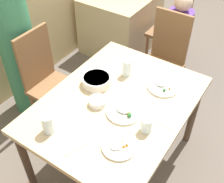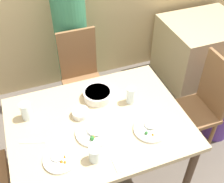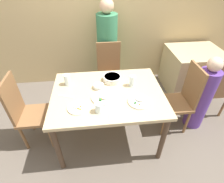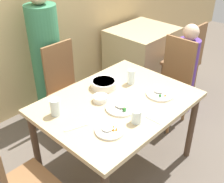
{
  "view_description": "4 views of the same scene",
  "coord_description": "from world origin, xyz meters",
  "px_view_note": "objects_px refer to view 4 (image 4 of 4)",
  "views": [
    {
      "loc": [
        -1.25,
        -0.79,
        2.21
      ],
      "look_at": [
        0.07,
        0.09,
        0.77
      ],
      "focal_mm": 45.0,
      "sensor_mm": 36.0,
      "label": 1
    },
    {
      "loc": [
        -0.39,
        -1.34,
        2.34
      ],
      "look_at": [
        0.13,
        0.05,
        0.98
      ],
      "focal_mm": 45.0,
      "sensor_mm": 36.0,
      "label": 2
    },
    {
      "loc": [
        -0.13,
        -1.62,
        2.05
      ],
      "look_at": [
        0.04,
        -0.06,
        0.82
      ],
      "focal_mm": 28.0,
      "sensor_mm": 36.0,
      "label": 3
    },
    {
      "loc": [
        -1.49,
        -1.34,
        2.09
      ],
      "look_at": [
        -0.08,
        -0.01,
        0.9
      ],
      "focal_mm": 45.0,
      "sensor_mm": 36.0,
      "label": 4
    }
  ],
  "objects_px": {
    "person_adult": "(47,61)",
    "bowl_curry": "(104,84)",
    "person_child": "(185,72)",
    "glass_water_tall": "(137,116)",
    "chair_child_spot": "(172,80)",
    "plate_rice_adult": "(160,93)",
    "chair_adult_spot": "(67,86)"
  },
  "relations": [
    {
      "from": "chair_child_spot",
      "to": "plate_rice_adult",
      "type": "xyz_separation_m",
      "value": [
        -0.67,
        -0.28,
        0.26
      ]
    },
    {
      "from": "chair_child_spot",
      "to": "person_child",
      "type": "bearing_deg",
      "value": 90.0
    },
    {
      "from": "chair_adult_spot",
      "to": "plate_rice_adult",
      "type": "height_order",
      "value": "chair_adult_spot"
    },
    {
      "from": "glass_water_tall",
      "to": "person_adult",
      "type": "bearing_deg",
      "value": 81.53
    },
    {
      "from": "person_child",
      "to": "bowl_curry",
      "type": "distance_m",
      "value": 1.26
    },
    {
      "from": "chair_adult_spot",
      "to": "person_adult",
      "type": "relative_size",
      "value": 0.63
    },
    {
      "from": "person_adult",
      "to": "person_child",
      "type": "height_order",
      "value": "person_adult"
    },
    {
      "from": "person_child",
      "to": "plate_rice_adult",
      "type": "xyz_separation_m",
      "value": [
        -0.96,
        -0.28,
        0.26
      ]
    },
    {
      "from": "person_adult",
      "to": "bowl_curry",
      "type": "relative_size",
      "value": 6.81
    },
    {
      "from": "plate_rice_adult",
      "to": "chair_adult_spot",
      "type": "bearing_deg",
      "value": 102.53
    },
    {
      "from": "chair_child_spot",
      "to": "glass_water_tall",
      "type": "distance_m",
      "value": 1.23
    },
    {
      "from": "person_child",
      "to": "plate_rice_adult",
      "type": "distance_m",
      "value": 1.04
    },
    {
      "from": "person_adult",
      "to": "plate_rice_adult",
      "type": "bearing_deg",
      "value": -80.4
    },
    {
      "from": "person_adult",
      "to": "chair_child_spot",
      "type": "bearing_deg",
      "value": -50.39
    },
    {
      "from": "bowl_curry",
      "to": "glass_water_tall",
      "type": "xyz_separation_m",
      "value": [
        -0.2,
        -0.55,
        0.02
      ]
    },
    {
      "from": "bowl_curry",
      "to": "plate_rice_adult",
      "type": "relative_size",
      "value": 0.94
    },
    {
      "from": "person_adult",
      "to": "person_child",
      "type": "bearing_deg",
      "value": -42.43
    },
    {
      "from": "person_child",
      "to": "chair_adult_spot",
      "type": "bearing_deg",
      "value": 147.42
    },
    {
      "from": "chair_adult_spot",
      "to": "chair_child_spot",
      "type": "distance_m",
      "value": 1.19
    },
    {
      "from": "chair_adult_spot",
      "to": "person_child",
      "type": "height_order",
      "value": "person_child"
    },
    {
      "from": "person_child",
      "to": "bowl_curry",
      "type": "xyz_separation_m",
      "value": [
        -1.22,
        0.17,
        0.29
      ]
    },
    {
      "from": "chair_adult_spot",
      "to": "bowl_curry",
      "type": "height_order",
      "value": "chair_adult_spot"
    },
    {
      "from": "plate_rice_adult",
      "to": "glass_water_tall",
      "type": "distance_m",
      "value": 0.47
    },
    {
      "from": "chair_adult_spot",
      "to": "glass_water_tall",
      "type": "distance_m",
      "value": 1.21
    },
    {
      "from": "person_child",
      "to": "glass_water_tall",
      "type": "relative_size",
      "value": 10.34
    },
    {
      "from": "chair_adult_spot",
      "to": "bowl_curry",
      "type": "xyz_separation_m",
      "value": [
        -0.02,
        -0.6,
        0.28
      ]
    },
    {
      "from": "bowl_curry",
      "to": "plate_rice_adult",
      "type": "xyz_separation_m",
      "value": [
        0.25,
        -0.45,
        -0.02
      ]
    },
    {
      "from": "bowl_curry",
      "to": "glass_water_tall",
      "type": "relative_size",
      "value": 2.15
    },
    {
      "from": "chair_adult_spot",
      "to": "chair_child_spot",
      "type": "relative_size",
      "value": 1.0
    },
    {
      "from": "chair_child_spot",
      "to": "person_child",
      "type": "relative_size",
      "value": 0.9
    },
    {
      "from": "person_adult",
      "to": "glass_water_tall",
      "type": "distance_m",
      "value": 1.5
    },
    {
      "from": "person_child",
      "to": "glass_water_tall",
      "type": "bearing_deg",
      "value": -164.89
    }
  ]
}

